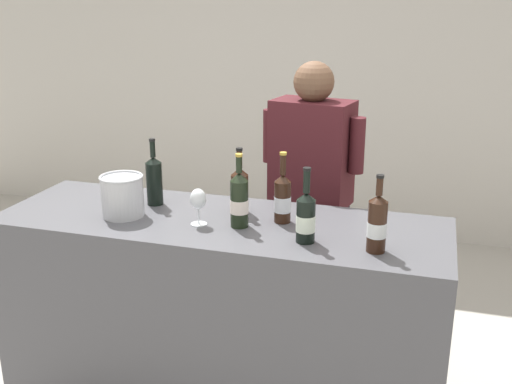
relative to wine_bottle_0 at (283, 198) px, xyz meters
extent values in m
cube|color=beige|center=(-0.28, 2.54, 0.29)|extent=(8.00, 0.10, 2.80)
cube|color=#4C4C51|center=(-0.28, -0.06, -0.61)|extent=(2.08, 0.68, 1.00)
cylinder|color=black|center=(0.00, 0.00, -0.02)|extent=(0.08, 0.08, 0.19)
cone|color=black|center=(0.00, 0.00, 0.09)|extent=(0.08, 0.08, 0.03)
cylinder|color=black|center=(0.00, 0.00, 0.16)|extent=(0.03, 0.03, 0.09)
cylinder|color=#B79333|center=(0.00, 0.00, 0.21)|extent=(0.03, 0.03, 0.01)
cylinder|color=silver|center=(0.00, 0.00, -0.03)|extent=(0.08, 0.08, 0.07)
cylinder|color=black|center=(-0.17, -0.11, -0.01)|extent=(0.08, 0.08, 0.21)
cone|color=black|center=(-0.17, -0.11, 0.12)|extent=(0.08, 0.08, 0.04)
cylinder|color=black|center=(-0.17, -0.11, 0.17)|extent=(0.03, 0.03, 0.07)
cylinder|color=#B79333|center=(-0.17, -0.11, 0.21)|extent=(0.03, 0.03, 0.01)
cylinder|color=silver|center=(-0.17, -0.11, -0.02)|extent=(0.08, 0.08, 0.06)
cylinder|color=black|center=(-0.66, 0.06, -0.01)|extent=(0.08, 0.08, 0.21)
cone|color=black|center=(-0.66, 0.06, 0.11)|extent=(0.08, 0.08, 0.03)
cylinder|color=black|center=(-0.66, 0.06, 0.17)|extent=(0.03, 0.03, 0.08)
cylinder|color=black|center=(-0.66, 0.06, 0.21)|extent=(0.03, 0.03, 0.01)
cylinder|color=black|center=(0.15, -0.20, -0.02)|extent=(0.08, 0.08, 0.18)
cone|color=black|center=(0.15, -0.20, 0.09)|extent=(0.08, 0.08, 0.03)
cylinder|color=black|center=(0.15, -0.20, 0.15)|extent=(0.03, 0.03, 0.09)
cylinder|color=black|center=(0.15, -0.20, 0.20)|extent=(0.03, 0.03, 0.01)
cylinder|color=silver|center=(0.15, -0.20, -0.03)|extent=(0.08, 0.08, 0.07)
cylinder|color=black|center=(-0.22, 0.06, -0.02)|extent=(0.08, 0.08, 0.18)
cone|color=black|center=(-0.22, 0.06, 0.09)|extent=(0.08, 0.08, 0.04)
cylinder|color=black|center=(-0.22, 0.06, 0.15)|extent=(0.03, 0.03, 0.08)
cylinder|color=black|center=(-0.22, 0.06, 0.20)|extent=(0.03, 0.03, 0.01)
cylinder|color=silver|center=(-0.22, 0.06, -0.03)|extent=(0.08, 0.08, 0.05)
cylinder|color=black|center=(0.44, -0.22, -0.01)|extent=(0.08, 0.08, 0.21)
cone|color=black|center=(0.44, -0.22, 0.11)|extent=(0.08, 0.08, 0.03)
cylinder|color=black|center=(0.44, -0.22, 0.16)|extent=(0.03, 0.03, 0.07)
cylinder|color=black|center=(0.44, -0.22, 0.20)|extent=(0.03, 0.03, 0.01)
cylinder|color=silver|center=(0.44, -0.22, -0.02)|extent=(0.08, 0.08, 0.06)
cylinder|color=silver|center=(-0.35, -0.14, -0.11)|extent=(0.07, 0.07, 0.00)
cylinder|color=silver|center=(-0.35, -0.14, -0.07)|extent=(0.01, 0.01, 0.08)
ellipsoid|color=silver|center=(-0.35, -0.14, 0.01)|extent=(0.07, 0.07, 0.09)
ellipsoid|color=maroon|center=(-0.35, -0.14, -0.01)|extent=(0.06, 0.06, 0.03)
cylinder|color=silver|center=(-0.73, -0.14, -0.02)|extent=(0.19, 0.19, 0.18)
torus|color=silver|center=(-0.73, -0.14, 0.08)|extent=(0.20, 0.20, 0.01)
cube|color=black|center=(0.01, 0.61, -0.66)|extent=(0.41, 0.30, 0.89)
cube|color=#47191E|center=(0.01, 0.61, 0.06)|extent=(0.45, 0.31, 0.57)
sphere|color=brown|center=(0.01, 0.61, 0.44)|extent=(0.21, 0.21, 0.21)
cylinder|color=#47191E|center=(0.25, 0.56, 0.13)|extent=(0.08, 0.08, 0.29)
cylinder|color=#47191E|center=(-0.24, 0.65, 0.13)|extent=(0.08, 0.08, 0.29)
camera|label=1|loc=(0.62, -2.48, 0.86)|focal=42.21mm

